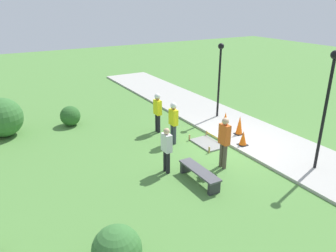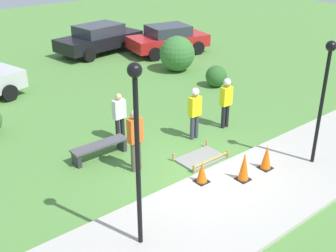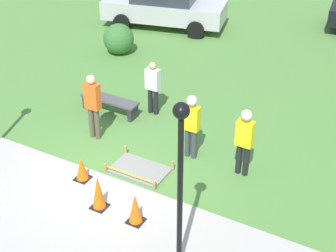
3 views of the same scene
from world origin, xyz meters
name	(u,v)px [view 1 (image 1 of 3)]	position (x,y,z in m)	size (l,w,h in m)	color
ground_plane	(230,147)	(0.00, 0.00, 0.00)	(60.00, 60.00, 0.00)	#51843D
sidewalk	(258,138)	(0.00, -1.53, 0.05)	(28.00, 3.05, 0.10)	#ADAAA3
wet_concrete_patch	(208,143)	(0.64, 0.62, 0.03)	(1.41, 0.92, 0.25)	gray
traffic_cone_near_patch	(243,138)	(-0.29, -0.39, 0.39)	(0.34, 0.34, 0.59)	black
traffic_cone_far_patch	(239,125)	(0.64, -1.01, 0.50)	(0.34, 0.34, 0.81)	black
traffic_cone_sidewalk_edge	(225,120)	(1.56, -1.02, 0.45)	(0.34, 0.34, 0.71)	black
park_bench	(199,173)	(-1.59, 2.61, 0.32)	(1.74, 0.44, 0.45)	#2D2D33
worker_supervisor	(173,119)	(1.43, 1.77, 1.03)	(0.40, 0.25, 1.73)	#383D47
worker_assistant	(158,109)	(2.81, 1.73, 1.04)	(0.40, 0.25, 1.75)	black
bystander_in_orange_shirt	(224,140)	(-1.18, 1.33, 1.05)	(0.40, 0.24, 1.83)	brown
bystander_in_gray_shirt	(167,148)	(-0.49, 3.18, 0.89)	(0.40, 0.22, 1.59)	black
lamppost_near	(220,69)	(2.91, -1.63, 2.43)	(0.28, 0.28, 3.51)	black
lamppost_far	(328,94)	(-2.93, -1.26, 2.69)	(0.28, 0.28, 3.96)	black
shrub_rounded_near	(117,250)	(-3.70, 6.24, 0.54)	(1.08, 1.08, 1.08)	#387033
shrub_rounded_mid	(70,116)	(5.53, 4.84, 0.46)	(0.92, 0.92, 0.92)	#2D6028
shrub_rounded_far	(2,117)	(5.68, 7.60, 0.83)	(1.67, 1.67, 1.67)	#387033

